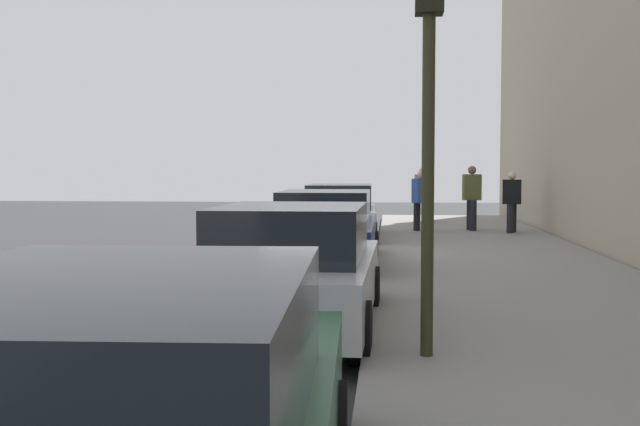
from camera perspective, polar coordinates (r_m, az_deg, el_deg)
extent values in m
plane|color=#333335|center=(15.89, 0.52, -3.69)|extent=(56.00, 56.00, 0.00)
cube|color=gray|center=(15.96, 12.43, -3.46)|extent=(28.00, 4.60, 0.15)
cube|color=gold|center=(16.46, -10.68, -3.49)|extent=(28.00, 0.14, 0.01)
cube|color=black|center=(3.30, -15.40, -9.56)|extent=(2.42, 1.69, 0.60)
cylinder|color=black|center=(10.59, -5.41, -5.49)|extent=(0.64, 0.23, 0.64)
cylinder|color=black|center=(10.39, 3.75, -5.65)|extent=(0.64, 0.23, 0.64)
cylinder|color=black|center=(8.03, -9.24, -8.36)|extent=(0.64, 0.23, 0.64)
cylinder|color=black|center=(7.77, 2.95, -8.73)|extent=(0.64, 0.23, 0.64)
cube|color=#B7BABF|center=(9.11, -1.89, -5.19)|extent=(4.34, 1.87, 0.64)
cube|color=black|center=(8.82, -2.09, -1.41)|extent=(2.27, 1.64, 0.60)
cylinder|color=black|center=(16.24, -2.07, -2.40)|extent=(0.64, 0.22, 0.64)
cylinder|color=black|center=(16.11, 3.87, -2.45)|extent=(0.64, 0.22, 0.64)
cylinder|color=black|center=(13.48, -3.61, -3.58)|extent=(0.64, 0.22, 0.64)
cylinder|color=black|center=(13.33, 3.56, -3.66)|extent=(0.64, 0.22, 0.64)
cube|color=navy|center=(14.74, 0.47, -1.92)|extent=(4.53, 1.82, 0.64)
cube|color=black|center=(14.47, 0.39, 0.44)|extent=(2.36, 1.61, 0.60)
cylinder|color=black|center=(21.77, -0.58, -0.94)|extent=(0.65, 0.24, 0.64)
cylinder|color=black|center=(21.71, 3.85, -0.96)|extent=(0.65, 0.24, 0.64)
cylinder|color=black|center=(18.84, -1.25, -1.61)|extent=(0.65, 0.24, 0.64)
cylinder|color=black|center=(18.77, 3.87, -1.63)|extent=(0.65, 0.24, 0.64)
cube|color=white|center=(20.23, 1.48, -0.50)|extent=(4.80, 1.92, 0.64)
cube|color=black|center=(19.96, 1.46, 1.23)|extent=(2.51, 1.66, 0.60)
cylinder|color=black|center=(22.32, 13.92, -0.35)|extent=(0.19, 0.19, 0.79)
cylinder|color=black|center=(21.96, 13.70, -0.41)|extent=(0.19, 0.19, 0.79)
cube|color=black|center=(22.11, 13.84, 1.51)|extent=(0.43, 0.53, 0.67)
sphere|color=beige|center=(22.10, 13.85, 2.67)|extent=(0.22, 0.22, 0.22)
cylinder|color=black|center=(26.28, 7.83, 0.32)|extent=(0.20, 0.20, 0.85)
cylinder|color=black|center=(26.05, 7.13, 0.29)|extent=(0.20, 0.20, 0.85)
cube|color=slate|center=(26.14, 7.49, 2.02)|extent=(0.57, 0.52, 0.72)
sphere|color=#D8AD8C|center=(26.13, 7.50, 3.07)|extent=(0.23, 0.23, 0.23)
cylinder|color=black|center=(22.53, 11.11, -0.19)|extent=(0.20, 0.20, 0.87)
cylinder|color=black|center=(22.93, 10.90, -0.13)|extent=(0.20, 0.20, 0.87)
cube|color=brown|center=(22.70, 11.03, 1.86)|extent=(0.36, 0.53, 0.74)
sphere|color=brown|center=(22.69, 11.04, 3.09)|extent=(0.24, 0.24, 0.24)
cylinder|color=black|center=(22.03, 7.68, -0.32)|extent=(0.19, 0.19, 0.80)
cylinder|color=black|center=(22.32, 7.08, -0.27)|extent=(0.19, 0.19, 0.80)
cube|color=#335193|center=(22.14, 7.39, 1.62)|extent=(0.50, 0.54, 0.68)
sphere|color=#D8AD8C|center=(22.13, 7.40, 2.79)|extent=(0.22, 0.22, 0.22)
cylinder|color=#2D2D19|center=(7.43, 7.88, 1.89)|extent=(0.12, 0.12, 3.22)
sphere|color=green|center=(7.73, 7.93, 14.84)|extent=(0.14, 0.14, 0.14)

